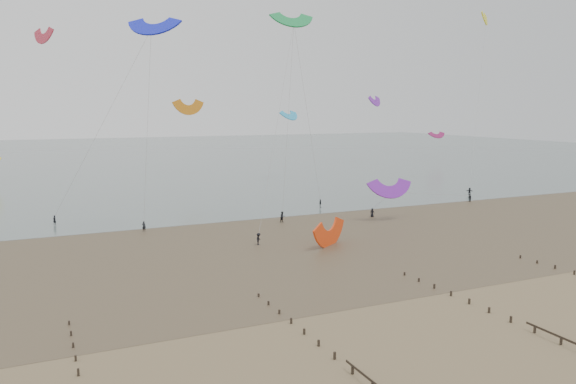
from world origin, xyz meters
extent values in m
plane|color=brown|center=(0.00, 0.00, 0.00)|extent=(500.00, 500.00, 0.00)
plane|color=#475654|center=(0.00, 200.00, 0.03)|extent=(500.00, 500.00, 0.00)
plane|color=#473A28|center=(0.00, 35.00, 0.01)|extent=(500.00, 500.00, 0.00)
ellipsoid|color=slate|center=(-18.00, 22.00, 0.01)|extent=(23.60, 14.36, 0.01)
ellipsoid|color=slate|center=(12.00, 38.00, 0.01)|extent=(33.64, 18.32, 0.01)
ellipsoid|color=slate|center=(45.00, 30.00, 0.01)|extent=(19.65, 13.67, 0.01)
cube|color=black|center=(-32.00, 1.47, 0.23)|extent=(0.16, 0.16, 0.57)
cube|color=black|center=(-32.00, 4.11, 0.22)|extent=(0.16, 0.16, 0.54)
cube|color=black|center=(-32.00, 6.74, 0.20)|extent=(0.16, 0.16, 0.51)
cube|color=black|center=(-32.00, 9.37, 0.19)|extent=(0.16, 0.16, 0.48)
cube|color=black|center=(-32.00, 12.00, 0.17)|extent=(0.16, 0.16, 0.45)
cube|color=black|center=(-14.00, -6.42, 0.28)|extent=(0.16, 0.16, 0.65)
cube|color=black|center=(-14.00, -3.79, 0.26)|extent=(0.16, 0.16, 0.62)
cube|color=black|center=(-14.00, -1.16, 0.25)|extent=(0.16, 0.16, 0.59)
cube|color=black|center=(-14.00, 1.47, 0.23)|extent=(0.16, 0.16, 0.57)
cube|color=black|center=(-14.00, 4.11, 0.22)|extent=(0.16, 0.16, 0.54)
cube|color=black|center=(-14.00, 6.74, 0.20)|extent=(0.16, 0.16, 0.51)
cube|color=black|center=(-14.00, 9.37, 0.19)|extent=(0.16, 0.16, 0.48)
cube|color=black|center=(-14.00, 12.00, 0.17)|extent=(0.16, 0.16, 0.45)
cube|color=black|center=(4.00, -9.05, 0.29)|extent=(0.16, 0.16, 0.68)
cube|color=black|center=(4.00, -6.42, 0.28)|extent=(0.16, 0.16, 0.65)
cube|color=black|center=(4.00, -3.79, 0.26)|extent=(0.16, 0.16, 0.62)
cube|color=black|center=(4.00, -1.16, 0.25)|extent=(0.16, 0.16, 0.59)
cube|color=black|center=(4.00, 1.47, 0.23)|extent=(0.16, 0.16, 0.57)
cube|color=black|center=(4.00, 4.11, 0.22)|extent=(0.16, 0.16, 0.54)
cube|color=black|center=(4.00, 6.74, 0.20)|extent=(0.16, 0.16, 0.51)
cube|color=black|center=(4.00, 9.37, 0.19)|extent=(0.16, 0.16, 0.48)
cube|color=black|center=(4.00, 12.00, 0.17)|extent=(0.16, 0.16, 0.45)
cube|color=black|center=(22.00, 4.11, 0.22)|extent=(0.16, 0.16, 0.54)
cube|color=black|center=(22.00, 6.74, 0.20)|extent=(0.16, 0.16, 0.51)
cube|color=black|center=(22.00, 9.37, 0.19)|extent=(0.16, 0.16, 0.48)
cube|color=black|center=(22.00, 12.00, 0.17)|extent=(0.16, 0.16, 0.45)
imported|color=black|center=(-18.91, 48.24, 0.81)|extent=(0.71, 0.64, 1.63)
imported|color=black|center=(53.98, 56.40, 0.83)|extent=(1.43, 1.43, 1.65)
imported|color=black|center=(47.35, 49.09, 0.83)|extent=(0.85, 0.97, 1.66)
imported|color=black|center=(16.21, 55.91, 0.81)|extent=(0.86, 1.01, 1.63)
imported|color=black|center=(3.68, 45.81, 0.93)|extent=(1.07, 0.93, 1.86)
imported|color=black|center=(20.07, 43.53, 0.79)|extent=(0.89, 0.90, 1.58)
imported|color=black|center=(-5.86, 32.60, 0.86)|extent=(1.20, 1.25, 1.71)
imported|color=black|center=(-31.43, 59.45, 0.81)|extent=(0.69, 0.69, 1.61)
camera|label=1|loc=(-34.02, -39.09, 18.88)|focal=35.00mm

